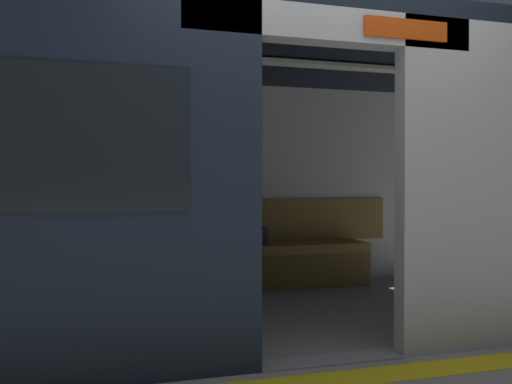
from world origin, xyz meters
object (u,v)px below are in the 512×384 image
Objects in this scene: train_car at (263,133)px; book at (174,245)px; person_seated at (215,224)px; grab_pole_door at (248,188)px; bench_seat at (237,256)px; handbag at (253,236)px.

book is at bearing -63.26° from train_car.
book is (0.38, -0.13, -0.21)m from person_seated.
person_seated is 5.33× the size of book.
bench_seat is at bearing -102.34° from grab_pole_door.
grab_pole_door reaches higher than handbag.
train_car is at bearing 100.30° from person_seated.
grab_pole_door is at bearing 65.97° from train_car.
handbag is 0.81m from book.
grab_pole_door is (0.16, 1.75, 0.37)m from person_seated.
handbag is (-0.42, -0.12, -0.14)m from person_seated.
bench_seat is at bearing -92.99° from train_car.
bench_seat is at bearing 155.71° from book.
grab_pole_door is (0.34, 0.76, -0.43)m from train_car.
handbag is at bearing -160.97° from bench_seat.
train_car reaches higher than handbag.
bench_seat is 0.40m from person_seated.
handbag reaches higher than bench_seat.
book is at bearing -1.23° from handbag.
grab_pole_door reaches higher than book.
handbag is at bearing 161.96° from book.
person_seated is 0.46m from book.
train_car is 24.62× the size of handbag.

